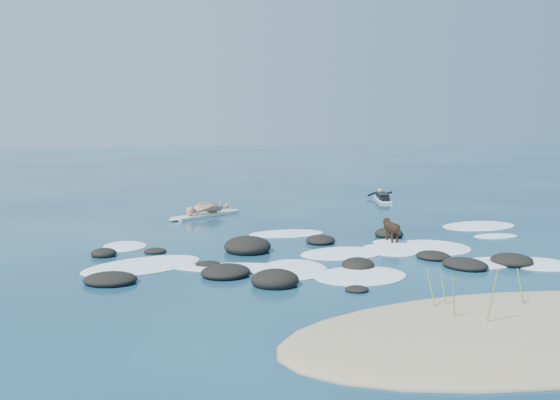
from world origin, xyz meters
name	(u,v)px	position (x,y,z in m)	size (l,w,h in m)	color
ground	(342,245)	(0.00, 0.00, 0.00)	(160.00, 160.00, 0.00)	#0A2642
sand_dune	(524,332)	(0.00, -8.20, 0.00)	(9.00, 4.40, 0.60)	#9E8966
dune_grass	(519,293)	(0.21, -7.75, 0.57)	(3.21, 1.97, 1.14)	#799B4B
reef_rocks	(320,258)	(-1.43, -1.93, 0.10)	(14.50, 6.58, 0.57)	black
breaking_foam	(356,252)	(-0.06, -1.13, 0.01)	(15.31, 7.77, 0.12)	white
standing_surfer_rig	(206,196)	(-2.87, 6.84, 0.82)	(3.24, 2.24, 2.07)	beige
paddling_surfer_rig	(382,197)	(5.95, 9.35, 0.16)	(1.54, 2.70, 0.47)	white
dog	(391,227)	(1.54, -0.15, 0.49)	(0.34, 1.17, 0.74)	black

